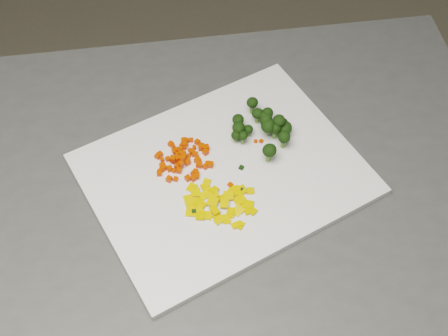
{
  "coord_description": "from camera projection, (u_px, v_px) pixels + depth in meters",
  "views": [
    {
      "loc": [
        -0.26,
        -0.5,
        1.68
      ],
      "look_at": [
        -0.2,
        0.06,
        0.92
      ],
      "focal_mm": 50.0,
      "sensor_mm": 36.0,
      "label": 1
    }
  ],
  "objects": [
    {
      "name": "carrot_cube_62",
      "position": [
        188.0,
        160.0,
        0.96
      ],
      "size": [
        0.01,
        0.01,
        0.01
      ],
      "primitive_type": "cube",
      "rotation": [
        0.0,
        0.0,
        2.91
      ],
      "color": "red",
      "rests_on": "carrot_pile"
    },
    {
      "name": "carrot_cube_18",
      "position": [
        162.0,
        170.0,
        0.95
      ],
      "size": [
        0.01,
        0.01,
        0.01
      ],
      "primitive_type": "cube",
      "rotation": [
        0.0,
        0.0,
        1.76
      ],
      "color": "red",
      "rests_on": "carrot_pile"
    },
    {
      "name": "carrot_cube_29",
      "position": [
        159.0,
        172.0,
        0.95
      ],
      "size": [
        0.01,
        0.01,
        0.01
      ],
      "primitive_type": "cube",
      "rotation": [
        0.0,
        0.0,
        1.32
      ],
      "color": "red",
      "rests_on": "carrot_pile"
    },
    {
      "name": "pepper_chunk_26",
      "position": [
        200.0,
        214.0,
        0.91
      ],
      "size": [
        0.02,
        0.02,
        0.01
      ],
      "primitive_type": "cube",
      "rotation": [
        0.07,
        0.06,
        2.0
      ],
      "color": "#DF9F0B",
      "rests_on": "pepper_pile"
    },
    {
      "name": "pepper_chunk_18",
      "position": [
        208.0,
        193.0,
        0.93
      ],
      "size": [
        0.01,
        0.02,
        0.01
      ],
      "primitive_type": "cube",
      "rotation": [
        0.08,
        0.04,
        0.06
      ],
      "color": "#DF9F0B",
      "rests_on": "pepper_pile"
    },
    {
      "name": "pepper_chunk_12",
      "position": [
        228.0,
        196.0,
        0.92
      ],
      "size": [
        0.02,
        0.02,
        0.01
      ],
      "primitive_type": "cube",
      "rotation": [
        0.04,
        -0.11,
        1.43
      ],
      "color": "#DF9F0B",
      "rests_on": "pepper_pile"
    },
    {
      "name": "pepper_chunk_38",
      "position": [
        236.0,
        225.0,
        0.89
      ],
      "size": [
        0.02,
        0.01,
        0.01
      ],
      "primitive_type": "cube",
      "rotation": [
        -0.07,
        -0.08,
        0.33
      ],
      "color": "#DF9F0B",
      "rests_on": "pepper_pile"
    },
    {
      "name": "carrot_cube_59",
      "position": [
        198.0,
        158.0,
        0.96
      ],
      "size": [
        0.01,
        0.01,
        0.01
      ],
      "primitive_type": "cube",
      "rotation": [
        0.0,
        0.0,
        0.1
      ],
      "color": "red",
      "rests_on": "carrot_pile"
    },
    {
      "name": "carrot_cube_63",
      "position": [
        184.0,
        141.0,
        0.98
      ],
      "size": [
        0.01,
        0.01,
        0.01
      ],
      "primitive_type": "cube",
      "rotation": [
        0.0,
        0.0,
        1.67
      ],
      "color": "red",
      "rests_on": "carrot_pile"
    },
    {
      "name": "carrot_cube_25",
      "position": [
        181.0,
        164.0,
        0.95
      ],
      "size": [
        0.01,
        0.01,
        0.01
      ],
      "primitive_type": "cube",
      "rotation": [
        0.0,
        0.0,
        0.64
      ],
      "color": "red",
      "rests_on": "carrot_pile"
    },
    {
      "name": "carrot_cube_53",
      "position": [
        197.0,
        142.0,
        0.98
      ],
      "size": [
        0.01,
        0.01,
        0.01
      ],
      "primitive_type": "cube",
      "rotation": [
        0.0,
        0.0,
        0.9
      ],
      "color": "red",
      "rests_on": "carrot_pile"
    },
    {
      "name": "carrot_cube_21",
      "position": [
        183.0,
        159.0,
        0.96
      ],
      "size": [
        0.01,
        0.01,
        0.01
      ],
      "primitive_type": "cube",
      "rotation": [
        0.0,
        0.0,
        1.39
      ],
      "color": "red",
      "rests_on": "carrot_pile"
    },
    {
      "name": "carrot_cube_10",
      "position": [
        178.0,
        154.0,
        0.97
      ],
      "size": [
        0.01,
        0.01,
        0.01
      ],
      "primitive_type": "cube",
      "rotation": [
        0.0,
        0.0,
        1.96
      ],
      "color": "red",
      "rests_on": "carrot_pile"
    },
    {
      "name": "carrot_cube_71",
      "position": [
        197.0,
        176.0,
        0.94
      ],
      "size": [
        0.01,
        0.01,
        0.01
      ],
      "primitive_type": "cube",
      "rotation": [
        0.0,
        0.0,
        2.96
      ],
      "color": "red",
      "rests_on": "carrot_pile"
    },
    {
      "name": "pepper_pile",
      "position": [
        221.0,
        199.0,
        0.91
      ],
      "size": [
        0.1,
        0.1,
        0.01
      ],
      "primitive_type": null,
      "color": "#DF9F0B",
      "rests_on": "cutting_board"
    },
    {
      "name": "pepper_chunk_29",
      "position": [
        207.0,
        216.0,
        0.9
      ],
      "size": [
        0.02,
        0.02,
        0.0
      ],
      "primitive_type": "cube",
      "rotation": [
        0.11,
        0.0,
        1.35
      ],
      "color": "#DF9F0B",
      "rests_on": "pepper_pile"
    },
    {
      "name": "carrot_cube_68",
      "position": [
        186.0,
        161.0,
        0.96
      ],
      "size": [
        0.01,
        0.01,
        0.01
      ],
      "primitive_type": "cube",
      "rotation": [
        0.0,
        0.0,
        1.69
      ],
      "color": "red",
      "rests_on": "carrot_pile"
    },
    {
      "name": "pepper_chunk_7",
      "position": [
        204.0,
        195.0,
        0.92
      ],
      "size": [
        0.02,
        0.02,
        0.01
      ],
      "primitive_type": "cube",
      "rotation": [
        -0.13,
        -0.09,
        2.07
      ],
      "color": "#DF9F0B",
      "rests_on": "pepper_pile"
    },
    {
      "name": "carrot_cube_61",
      "position": [
        163.0,
        166.0,
        0.95
      ],
      "size": [
        0.01,
        0.01,
        0.01
      ],
      "primitive_type": "cube",
      "rotation": [
        0.0,
        0.0,
        0.33
      ],
      "color": "red",
      "rests_on": "carrot_pile"
    },
    {
      "name": "pepper_chunk_30",
      "position": [
        237.0,
        189.0,
        0.93
      ],
      "size": [
        0.02,
        0.02,
        0.0
      ],
      "primitive_type": "cube",
      "rotation": [
        0.07,
        0.09,
        0.82
      ],
      "color": "#DF9F0B",
      "rests_on": "pepper_pile"
    },
    {
      "name": "stray_bit_5",
      "position": [
        261.0,
        141.0,
        0.99
      ],
      "size": [
        0.01,
        0.01,
        0.0
      ],
      "primitive_type": "cube",
      "rotation": [
        0.0,
        0.0,
        0.8
      ],
      "color": "red",
      "rests_on": "cutting_board"
    },
    {
      "name": "pepper_chunk_19",
      "position": [
        240.0,
        225.0,
        0.89
      ],
      "size": [
        0.02,
        0.02,
        0.01
      ],
      "primitive_type": "cube",
      "rotation": [
        0.08,
        0.12,
        0.96
      ],
      "color": "#DF9F0B",
      "rests_on": "pepper_pile"
    },
    {
      "name": "carrot_cube_39",
      "position": [
        160.0,
        154.0,
        0.97
      ],
      "size": [
        0.01,
        0.01,
        0.01
      ],
      "primitive_type": "cube",
      "rotation": [
        0.0,
        0.0,
        2.19
      ],
      "color": "red",
      "rests_on": "carrot_pile"
    },
    {
      "name": "broccoli_floret_1",
      "position": [
        283.0,
        140.0,
        0.97
      ],
      "size": [
        0.03,
        0.03,
        0.03
      ],
      "primitive_type": null,
      "color": "black",
      "rests_on": "broccoli_pile"
    },
    {
      "name": "carrot_cube_43",
      "position": [
        188.0,
        178.0,
        0.94
      ],
      "size": [
        0.01,
        0.01,
        0.01
      ],
      "primitive_type": "cube",
      "rotation": [
        0.0,
        0.0,
        0.59
      ],
      "color": "red",
      "rests_on": "carrot_pile"
    },
    {
      "name": "pepper_chunk_3",
      "position": [
        252.0,
        211.0,
        0.91
      ],
      "size": [
        0.02,
        0.02,
        0.01
      ],
      "primitive_type": "cube",
      "rotation": [
        -0.09,
        0.09,
        0.74
      ],
      "color": "#DF9F0B",
      "rests_on": "pepper_pile"
    },
    {
      "name": "carrot_cube_55",
      "position": [
        158.0,
        156.0,
        0.97
      ],
      "size": [
        0.01,
        0.01,
        0.01
      ],
      "primitive_type": "cube",
      "rotation": [
        0.0,
        0.0,
        0.96
      ],
      "color": "red",
      "rests_on": "carrot_pile"
    },
    {
      "name": "carrot_cube_35",
      "position": [
        182.0,
        159.0,
        0.95
      ],
      "size": [
        0.01,
        0.01,
        0.01
      ],
      "primitive_type": "cube",
      "rotation": [
        0.0,
        0.0,
        0.2
      ],
      "color": "red",
      "rests_on": "carrot_pile"
    },
    {
      "name": "carrot_cube_12",
      "position": [
        201.0,
        147.0,
        0.98
      ],
      "size": [
        0.01,
        0.01,
        0.01
      ],
      "primitive_type": "cube",
      "rotation": [
        0.0,
        0.0,
        1.56
      ],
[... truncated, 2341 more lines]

